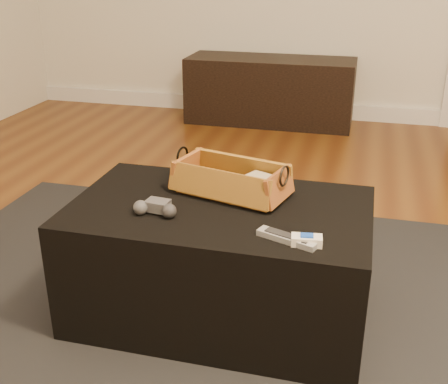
% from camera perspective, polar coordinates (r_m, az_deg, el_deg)
% --- Properties ---
extents(floor, '(5.00, 5.50, 0.01)m').
position_cam_1_polar(floor, '(2.08, 4.55, -12.73)').
color(floor, brown).
rests_on(floor, ground).
extents(baseboard, '(5.00, 0.04, 0.12)m').
position_cam_1_polar(baseboard, '(4.55, 10.83, 8.10)').
color(baseboard, white).
rests_on(baseboard, floor).
extents(media_cabinet, '(1.25, 0.45, 0.49)m').
position_cam_1_polar(media_cabinet, '(4.35, 4.70, 10.23)').
color(media_cabinet, black).
rests_on(media_cabinet, floor).
extents(area_rug, '(2.60, 2.00, 0.01)m').
position_cam_1_polar(area_rug, '(2.05, -0.77, -12.86)').
color(area_rug, black).
rests_on(area_rug, floor).
extents(ottoman, '(1.00, 0.60, 0.42)m').
position_cam_1_polar(ottoman, '(1.97, -0.42, -6.95)').
color(ottoman, black).
rests_on(ottoman, area_rug).
extents(tv_remote, '(0.22, 0.08, 0.02)m').
position_cam_1_polar(tv_remote, '(1.96, -0.02, 0.48)').
color(tv_remote, black).
rests_on(tv_remote, wicker_basket).
extents(cloth_bundle, '(0.13, 0.11, 0.06)m').
position_cam_1_polar(cloth_bundle, '(1.93, 3.89, 0.75)').
color(cloth_bundle, '#CAB58C').
rests_on(cloth_bundle, wicker_basket).
extents(wicker_basket, '(0.44, 0.30, 0.14)m').
position_cam_1_polar(wicker_basket, '(1.95, 0.71, 1.12)').
color(wicker_basket, '#A45F25').
rests_on(wicker_basket, ottoman).
extents(game_controller, '(0.15, 0.08, 0.05)m').
position_cam_1_polar(game_controller, '(1.82, -6.92, -1.60)').
color(game_controller, '#3F3F42').
rests_on(game_controller, ottoman).
extents(silver_remote, '(0.19, 0.11, 0.02)m').
position_cam_1_polar(silver_remote, '(1.66, 6.43, -4.68)').
color(silver_remote, '#9EA1A5').
rests_on(silver_remote, ottoman).
extents(cream_gadget, '(0.09, 0.06, 0.03)m').
position_cam_1_polar(cream_gadget, '(1.64, 8.40, -4.87)').
color(cream_gadget, silver).
rests_on(cream_gadget, ottoman).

